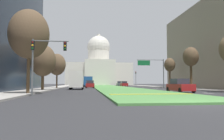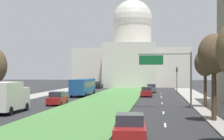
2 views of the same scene
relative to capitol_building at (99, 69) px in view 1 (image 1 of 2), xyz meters
The scene contains 22 objects.
ground_plane 50.43m from the capitol_building, 90.00° to the right, with size 260.00×260.00×0.00m, color #2B2B2D.
grass_median 55.41m from the capitol_building, 90.00° to the right, with size 8.81×90.95×0.14m, color #4C8442.
median_curb_nose 92.16m from the capitol_building, 90.00° to the right, with size 7.93×0.50×0.04m, color gold.
lane_dashes_right 60.89m from the capitol_building, 82.46° to the right, with size 0.16×54.19×0.01m.
sidewalk_left 61.88m from the capitol_building, 102.65° to the right, with size 4.00×90.95×0.15m, color #9E9991.
sidewalk_right 61.88m from the capitol_building, 77.35° to the right, with size 4.00×90.95×0.15m, color #9E9991.
capitol_building is the anchor object (origin of this frame).
traffic_light_near_left 91.95m from the capitol_building, 96.30° to the right, with size 3.34×0.35×5.20m.
traffic_light_far_right 39.40m from the capitol_building, 73.77° to the right, with size 0.28×0.35×5.20m.
overhead_guide_sign 65.20m from the capitol_building, 82.24° to the right, with size 6.17×0.20×6.50m.
street_tree_left_near 89.13m from the capitol_building, 97.77° to the right, with size 4.15×4.15×8.88m.
street_tree_left_mid 78.89m from the capitol_building, 99.24° to the right, with size 3.83×3.83×6.97m.
street_tree_right_mid 76.60m from the capitol_building, 80.96° to the right, with size 2.70×2.70×7.45m.
street_tree_left_far 67.32m from the capitol_building, 100.39° to the right, with size 3.55×3.55×7.15m.
street_tree_right_far 65.26m from the capitol_building, 78.68° to the right, with size 2.50×2.50×6.84m.
sedan_lead_stopped 85.84m from the capitol_building, 86.20° to the right, with size 2.15×4.31×1.71m.
sedan_midblock 62.76m from the capitol_building, 94.92° to the right, with size 2.01×4.19×1.72m.
sedan_distant 45.87m from the capitol_building, 83.07° to the right, with size 1.94×4.55×1.66m.
sedan_far_horizon 33.76m from the capitol_building, 79.38° to the right, with size 1.98×4.50×1.71m.
sedan_very_far 18.93m from the capitol_building, 116.62° to the right, with size 1.99×4.61×1.74m.
box_truck_delivery 72.30m from the capitol_building, 96.24° to the right, with size 2.40×6.40×3.20m.
city_bus 45.14m from the capitol_building, 97.29° to the right, with size 2.62×11.00×2.95m.
Camera 1 is at (-6.02, -11.33, 1.24)m, focal length 34.87 mm.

